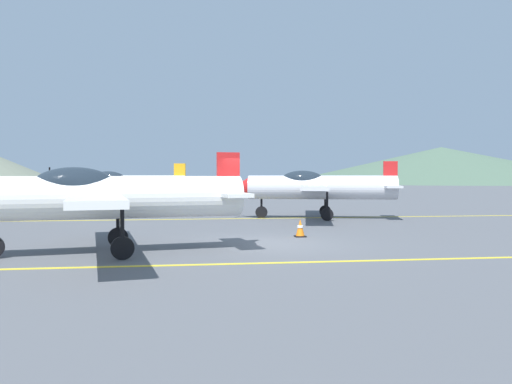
{
  "coord_description": "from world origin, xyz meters",
  "views": [
    {
      "loc": [
        -2.35,
        -14.98,
        2.05
      ],
      "look_at": [
        1.08,
        10.0,
        1.2
      ],
      "focal_mm": 36.18,
      "sensor_mm": 36.0,
      "label": 1
    }
  ],
  "objects_px": {
    "airplane_near": "(100,196)",
    "car_sedan": "(199,189)",
    "traffic_cone_front": "(300,228)",
    "airplane_mid": "(315,186)",
    "airplane_far": "(119,185)"
  },
  "relations": [
    {
      "from": "airplane_near",
      "to": "car_sedan",
      "type": "bearing_deg",
      "value": 83.39
    },
    {
      "from": "airplane_near",
      "to": "traffic_cone_front",
      "type": "xyz_separation_m",
      "value": [
        5.93,
        2.88,
        -1.21
      ]
    },
    {
      "from": "car_sedan",
      "to": "airplane_near",
      "type": "bearing_deg",
      "value": -96.61
    },
    {
      "from": "airplane_mid",
      "to": "traffic_cone_front",
      "type": "height_order",
      "value": "airplane_mid"
    },
    {
      "from": "airplane_mid",
      "to": "airplane_near",
      "type": "bearing_deg",
      "value": -130.19
    },
    {
      "from": "airplane_near",
      "to": "airplane_mid",
      "type": "xyz_separation_m",
      "value": [
        8.18,
        9.69,
        0.0
      ]
    },
    {
      "from": "airplane_mid",
      "to": "car_sedan",
      "type": "distance_m",
      "value": 19.51
    },
    {
      "from": "traffic_cone_front",
      "to": "airplane_near",
      "type": "bearing_deg",
      "value": -154.08
    },
    {
      "from": "airplane_far",
      "to": "airplane_mid",
      "type": "bearing_deg",
      "value": -31.39
    },
    {
      "from": "airplane_mid",
      "to": "car_sedan",
      "type": "height_order",
      "value": "airplane_mid"
    },
    {
      "from": "airplane_mid",
      "to": "traffic_cone_front",
      "type": "bearing_deg",
      "value": -108.33
    },
    {
      "from": "airplane_far",
      "to": "car_sedan",
      "type": "relative_size",
      "value": 2.06
    },
    {
      "from": "car_sedan",
      "to": "traffic_cone_front",
      "type": "bearing_deg",
      "value": -84.19
    },
    {
      "from": "airplane_near",
      "to": "traffic_cone_front",
      "type": "height_order",
      "value": "airplane_near"
    },
    {
      "from": "airplane_near",
      "to": "car_sedan",
      "type": "xyz_separation_m",
      "value": [
        3.31,
        28.56,
        -0.66
      ]
    }
  ]
}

